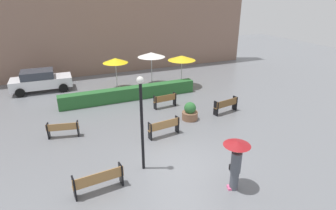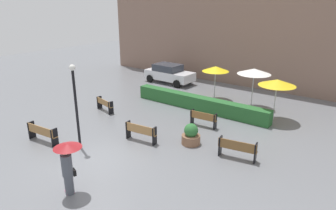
% 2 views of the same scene
% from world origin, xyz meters
% --- Properties ---
extents(ground_plane, '(60.00, 60.00, 0.00)m').
position_xyz_m(ground_plane, '(0.00, 0.00, 0.00)').
color(ground_plane, slate).
extents(bench_back_row, '(1.54, 0.47, 0.86)m').
position_xyz_m(bench_back_row, '(1.81, 6.18, 0.51)').
color(bench_back_row, olive).
rests_on(bench_back_row, ground).
extents(bench_far_right, '(1.71, 0.65, 0.89)m').
position_xyz_m(bench_far_right, '(4.87, 3.93, 0.53)').
color(bench_far_right, brown).
rests_on(bench_far_right, ground).
extents(bench_mid_center, '(1.72, 0.53, 0.90)m').
position_xyz_m(bench_mid_center, '(0.31, 2.70, 0.54)').
color(bench_mid_center, '#9E7242').
rests_on(bench_mid_center, ground).
extents(bench_near_left, '(1.87, 0.55, 0.88)m').
position_xyz_m(bench_near_left, '(-3.50, -0.27, 0.52)').
color(bench_near_left, '#9E7242').
rests_on(bench_near_left, ground).
extents(bench_far_left, '(1.58, 0.65, 0.80)m').
position_xyz_m(bench_far_left, '(-4.42, 4.59, 0.48)').
color(bench_far_left, '#9E7242').
rests_on(bench_far_left, ground).
extents(pedestrian_with_umbrella, '(0.99, 0.99, 1.97)m').
position_xyz_m(pedestrian_with_umbrella, '(1.17, -2.03, 1.29)').
color(pedestrian_with_umbrella, '#4C515B').
rests_on(pedestrian_with_umbrella, ground).
extents(planter_pot, '(0.91, 0.91, 1.05)m').
position_xyz_m(planter_pot, '(2.44, 3.98, 0.45)').
color(planter_pot, brown).
rests_on(planter_pot, ground).
extents(lamp_post, '(0.28, 0.28, 4.00)m').
position_xyz_m(lamp_post, '(-1.54, 0.47, 2.45)').
color(lamp_post, black).
rests_on(lamp_post, ground).
extents(patio_umbrella_yellow, '(1.86, 1.86, 2.36)m').
position_xyz_m(patio_umbrella_yellow, '(-0.15, 10.99, 2.17)').
color(patio_umbrella_yellow, silver).
rests_on(patio_umbrella_yellow, ground).
extents(patio_umbrella_white, '(2.10, 2.10, 2.57)m').
position_xyz_m(patio_umbrella_white, '(2.63, 10.90, 2.39)').
color(patio_umbrella_white, silver).
rests_on(patio_umbrella_white, ground).
extents(patio_umbrella_yellow_far, '(2.08, 2.08, 2.43)m').
position_xyz_m(patio_umbrella_yellow_far, '(4.55, 9.53, 2.25)').
color(patio_umbrella_yellow_far, silver).
rests_on(patio_umbrella_yellow_far, ground).
extents(hedge_strip, '(9.30, 0.70, 0.87)m').
position_xyz_m(hedge_strip, '(0.14, 8.40, 0.44)').
color(hedge_strip, '#28602D').
rests_on(hedge_strip, ground).
extents(building_facade, '(28.00, 1.20, 10.70)m').
position_xyz_m(building_facade, '(0.00, 16.00, 5.35)').
color(building_facade, '#846656').
rests_on(building_facade, ground).
extents(parked_car, '(4.23, 2.04, 1.57)m').
position_xyz_m(parked_car, '(-5.42, 12.69, 0.82)').
color(parked_car, silver).
rests_on(parked_car, ground).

